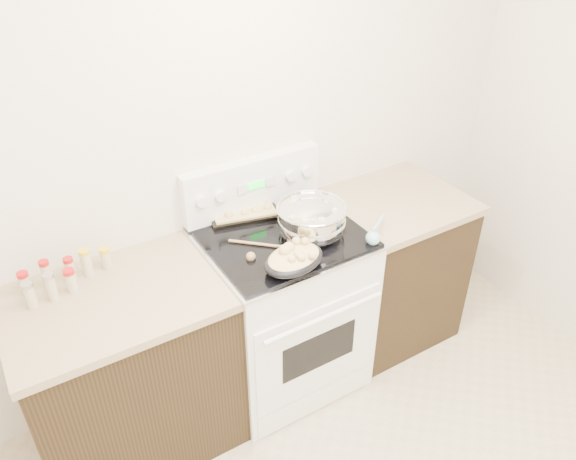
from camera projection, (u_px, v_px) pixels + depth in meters
room_shell at (494, 307)px, 1.13m from camera, size 4.10×3.60×2.75m
counter_left at (130, 371)px, 2.63m from camera, size 0.93×0.67×0.92m
counter_right at (388, 266)px, 3.31m from camera, size 0.73×0.67×0.92m
kitchen_range at (283, 306)px, 2.97m from camera, size 0.78×0.73×1.22m
mixing_bowl at (312, 220)px, 2.68m from camera, size 0.44×0.44×0.20m
roasting_pan at (294, 258)px, 2.47m from camera, size 0.34×0.27×0.12m
baking_sheet at (242, 210)px, 2.87m from camera, size 0.40×0.32×0.06m
wooden_spoon at (254, 251)px, 2.58m from camera, size 0.22×0.21×0.04m
blue_ladle at (374, 236)px, 2.66m from camera, size 0.22×0.18×0.09m
spice_jars at (62, 275)px, 2.39m from camera, size 0.39×0.16×0.13m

